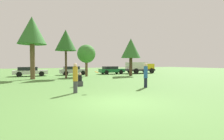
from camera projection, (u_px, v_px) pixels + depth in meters
The scene contains 13 objects.
ground_plane at pixel (118, 102), 7.86m from camera, with size 120.00×120.00×0.00m, color #54843D.
person_thrower at pixel (75, 78), 10.32m from camera, with size 0.29×0.29×1.79m.
person_catcher at pixel (146, 75), 12.66m from camera, with size 0.29×0.29×1.79m.
frisbee at pixel (97, 72), 10.79m from camera, with size 0.25×0.25×0.14m.
bystander_sitting at pixel (80, 81), 13.39m from camera, with size 0.41×0.34×1.06m.
tree_1 at pixel (32, 31), 19.12m from camera, with size 3.06×3.06×6.96m.
tree_2 at pixel (66, 40), 20.43m from camera, with size 2.49×2.49×5.76m.
tree_3 at pixel (86, 54), 23.34m from camera, with size 2.47×2.47×4.30m.
tree_4 at pixel (131, 49), 24.59m from camera, with size 2.76×2.76×5.32m.
parked_car_white at pixel (30, 71), 23.96m from camera, with size 4.45×1.98×1.28m.
parked_car_silver at pixel (73, 70), 26.73m from camera, with size 4.17×1.89×1.31m.
parked_car_green at pixel (111, 70), 28.69m from camera, with size 4.20×1.88×1.28m.
delivery_truck_yellow at pixel (139, 67), 30.99m from camera, with size 5.25×2.56×1.97m.
Camera 1 is at (-3.54, -6.96, 1.78)m, focal length 27.73 mm.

